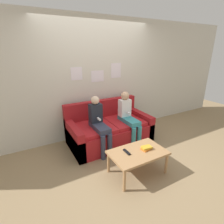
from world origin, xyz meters
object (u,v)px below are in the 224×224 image
coffee_table (138,154)px  tv_remote (127,152)px  person_right (128,116)px  couch (109,130)px  person_left (99,123)px

coffee_table → tv_remote: (-0.17, 0.07, 0.06)m
person_right → couch: bearing=148.5°
tv_remote → couch: bearing=77.7°
couch → coffee_table: couch is taller
person_right → tv_remote: size_ratio=6.48×
tv_remote → coffee_table: bearing=-20.5°
couch → coffee_table: 1.14m
couch → person_left: size_ratio=1.56×
person_left → couch: bearing=33.4°
person_right → tv_remote: bearing=-125.0°
couch → person_right: bearing=-31.5°
couch → person_left: (-0.33, -0.22, 0.32)m
couch → tv_remote: (-0.25, -1.07, 0.12)m
couch → person_left: 0.51m
tv_remote → person_left: bearing=96.3°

